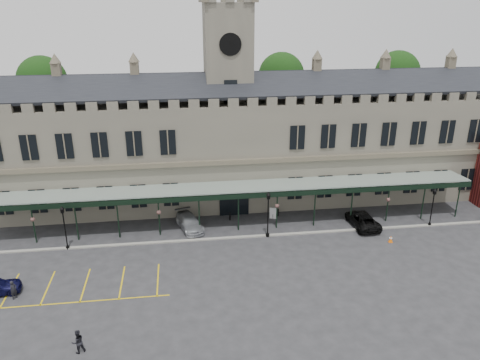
{
  "coord_description": "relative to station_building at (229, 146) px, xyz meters",
  "views": [
    {
      "loc": [
        -5.58,
        -35.68,
        22.25
      ],
      "look_at": [
        0.0,
        6.0,
        6.0
      ],
      "focal_mm": 35.0,
      "sensor_mm": 36.0,
      "label": 1
    }
  ],
  "objects": [
    {
      "name": "sign_board",
      "position": [
        4.06,
        -6.53,
        -5.85
      ],
      "size": [
        0.72,
        0.28,
        1.27
      ],
      "rotation": [
        0.0,
        0.0,
        -0.31
      ],
      "color": "black",
      "rests_on": "ground"
    },
    {
      "name": "bollard_right",
      "position": [
        4.76,
        -5.94,
        -6.05
      ],
      "size": [
        0.15,
        0.15,
        0.84
      ],
      "primitive_type": "cylinder",
      "color": "black",
      "rests_on": "ground"
    },
    {
      "name": "car_taxi",
      "position": [
        -5.0,
        -7.73,
        -5.76
      ],
      "size": [
        3.24,
        5.22,
        1.41
      ],
      "primitive_type": "imported",
      "rotation": [
        0.0,
        0.0,
        0.28
      ],
      "color": "#A2A5AA",
      "rests_on": "ground"
    },
    {
      "name": "person_a",
      "position": [
        -19.2,
        -18.14,
        -5.67
      ],
      "size": [
        0.65,
        0.69,
        1.59
      ],
      "primitive_type": "imported",
      "rotation": [
        0.0,
        0.0,
        0.95
      ],
      "color": "black",
      "rests_on": "ground"
    },
    {
      "name": "parking_markings",
      "position": [
        -14.0,
        -17.41,
        -6.47
      ],
      "size": [
        16.0,
        6.0,
        0.01
      ],
      "primitive_type": null,
      "color": "gold",
      "rests_on": "ground"
    },
    {
      "name": "person_b",
      "position": [
        -13.0,
        -25.1,
        -5.6
      ],
      "size": [
        1.06,
        0.98,
        1.74
      ],
      "primitive_type": "imported",
      "rotation": [
        0.0,
        0.0,
        3.64
      ],
      "color": "black",
      "rests_on": "ground"
    },
    {
      "name": "lamp_post_left",
      "position": [
        -16.69,
        -10.44,
        -3.81
      ],
      "size": [
        0.42,
        0.42,
        4.48
      ],
      "color": "black",
      "rests_on": "ground"
    },
    {
      "name": "tree_behind_left",
      "position": [
        -22.0,
        9.09,
        6.35
      ],
      "size": [
        6.0,
        6.0,
        16.0
      ],
      "color": "#332314",
      "rests_on": "ground"
    },
    {
      "name": "canopy",
      "position": [
        0.0,
        -8.45,
        -4.06
      ],
      "size": [
        50.0,
        4.1,
        4.3
      ],
      "color": "#8C9E93",
      "rests_on": "ground"
    },
    {
      "name": "lamp_post_mid",
      "position": [
        2.71,
        -10.52,
        -3.58
      ],
      "size": [
        0.46,
        0.46,
        4.86
      ],
      "color": "black",
      "rests_on": "ground"
    },
    {
      "name": "bollard_left",
      "position": [
        -0.61,
        -6.29,
        -6.04
      ],
      "size": [
        0.15,
        0.15,
        0.85
      ],
      "primitive_type": "cylinder",
      "color": "black",
      "rests_on": "ground"
    },
    {
      "name": "lamp_post_right",
      "position": [
        20.08,
        -10.41,
        -3.95
      ],
      "size": [
        0.4,
        0.4,
        4.24
      ],
      "color": "black",
      "rests_on": "ground"
    },
    {
      "name": "kerb",
      "position": [
        0.0,
        -10.41,
        -6.41
      ],
      "size": [
        60.0,
        0.4,
        0.12
      ],
      "primitive_type": "cube",
      "color": "gray",
      "rests_on": "ground"
    },
    {
      "name": "tree_behind_mid",
      "position": [
        8.0,
        9.09,
        6.35
      ],
      "size": [
        6.0,
        6.0,
        16.0
      ],
      "color": "#332314",
      "rests_on": "ground"
    },
    {
      "name": "station_building",
      "position": [
        0.0,
        0.0,
        0.0
      ],
      "size": [
        60.0,
        10.36,
        17.3
      ],
      "color": "#5E5A4E",
      "rests_on": "ground"
    },
    {
      "name": "car_van",
      "position": [
        13.0,
        -9.53,
        -5.76
      ],
      "size": [
        2.6,
        5.22,
        1.42
      ],
      "primitive_type": "imported",
      "rotation": [
        0.0,
        0.0,
        3.19
      ],
      "color": "black",
      "rests_on": "ground"
    },
    {
      "name": "tree_behind_right",
      "position": [
        24.0,
        9.09,
        6.35
      ],
      "size": [
        6.0,
        6.0,
        16.0
      ],
      "color": "#332314",
      "rests_on": "ground"
    },
    {
      "name": "ground",
      "position": [
        0.0,
        -15.91,
        -6.47
      ],
      "size": [
        140.0,
        140.0,
        0.0
      ],
      "primitive_type": "plane",
      "color": "#2A2A2C"
    },
    {
      "name": "traffic_cone",
      "position": [
        14.48,
        -13.26,
        -6.14
      ],
      "size": [
        0.42,
        0.42,
        0.66
      ],
      "rotation": [
        0.0,
        0.0,
        0.22
      ],
      "color": "#F06107",
      "rests_on": "ground"
    },
    {
      "name": "clock_tower",
      "position": [
        0.0,
        0.09,
        6.64
      ],
      "size": [
        5.6,
        5.6,
        24.8
      ],
      "color": "#5E5A4E",
      "rests_on": "ground"
    }
  ]
}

